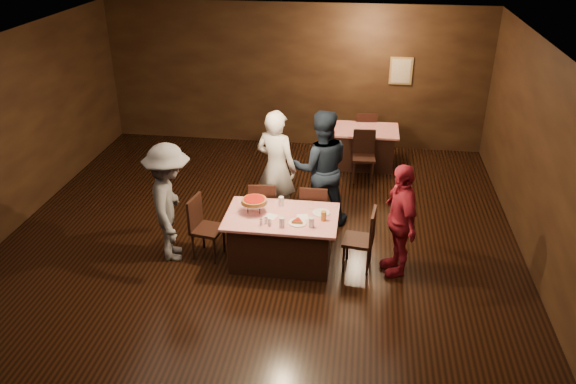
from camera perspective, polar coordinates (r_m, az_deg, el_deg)
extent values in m
plane|color=black|center=(8.17, -3.96, -8.06)|extent=(10.00, 10.00, 0.00)
cube|color=silver|center=(6.90, -4.77, 12.79)|extent=(8.00, 10.00, 0.04)
cube|color=black|center=(12.05, 0.62, 11.69)|extent=(8.00, 0.04, 3.00)
cube|color=black|center=(7.69, 26.26, -0.43)|extent=(0.04, 10.00, 3.00)
cube|color=tan|center=(11.90, 11.40, 11.97)|extent=(0.46, 0.03, 0.56)
cube|color=beige|center=(11.88, 11.41, 11.94)|extent=(0.38, 0.01, 0.48)
cube|color=#AE0B17|center=(8.16, -0.64, -4.78)|extent=(1.60, 1.00, 0.77)
cube|color=#B90C11|center=(11.37, 7.74, 4.53)|extent=(1.30, 0.90, 0.77)
cube|color=black|center=(8.82, -2.50, -1.54)|extent=(0.46, 0.46, 0.95)
cube|color=black|center=(8.72, 2.68, -1.89)|extent=(0.43, 0.43, 0.95)
cube|color=black|center=(8.33, -8.17, -3.65)|extent=(0.49, 0.49, 0.95)
cube|color=black|center=(8.05, 7.15, -4.76)|extent=(0.47, 0.47, 0.95)
cube|color=black|center=(10.69, 7.71, 3.56)|extent=(0.44, 0.44, 0.95)
cube|color=black|center=(11.89, 7.82, 6.03)|extent=(0.45, 0.45, 0.95)
imported|color=silver|center=(8.97, -1.20, 2.47)|extent=(0.82, 0.68, 1.92)
imported|color=black|center=(8.97, 3.37, 2.44)|extent=(1.06, 0.90, 1.93)
imported|color=#56575B|center=(8.21, -11.91, -1.11)|extent=(0.96, 1.30, 1.79)
imported|color=maroon|center=(7.89, 11.30, -2.77)|extent=(0.67, 1.05, 1.67)
cylinder|color=black|center=(8.12, -3.29, -1.25)|extent=(0.01, 0.01, 0.15)
cylinder|color=black|center=(8.01, -4.10, -1.71)|extent=(0.01, 0.01, 0.15)
cylinder|color=black|center=(7.98, -2.89, -1.80)|extent=(0.01, 0.01, 0.15)
cylinder|color=silver|center=(8.00, -3.44, -1.08)|extent=(0.38, 0.38, 0.01)
cylinder|color=#B27233|center=(7.98, -3.45, -0.89)|extent=(0.35, 0.35, 0.05)
cylinder|color=#A5140C|center=(7.97, -3.46, -0.71)|extent=(0.30, 0.30, 0.01)
cylinder|color=white|center=(7.78, 0.97, -3.14)|extent=(0.25, 0.25, 0.01)
cylinder|color=#B27233|center=(7.77, 0.97, -2.97)|extent=(0.18, 0.18, 0.04)
cylinder|color=#A5140C|center=(7.75, 0.98, -2.82)|extent=(0.14, 0.14, 0.01)
cylinder|color=white|center=(8.04, 3.38, -2.12)|extent=(0.25, 0.25, 0.01)
cylinder|color=silver|center=(7.67, -0.62, -3.08)|extent=(0.08, 0.08, 0.14)
cylinder|color=silver|center=(7.67, 2.40, -3.10)|extent=(0.08, 0.08, 0.14)
cylinder|color=#BF7F26|center=(7.83, 3.64, -2.45)|extent=(0.08, 0.08, 0.14)
cylinder|color=silver|center=(8.20, -0.69, -0.95)|extent=(0.08, 0.08, 0.14)
cylinder|color=silver|center=(7.76, -2.25, -2.97)|extent=(0.04, 0.04, 0.08)
cylinder|color=silver|center=(7.74, -2.25, -2.68)|extent=(0.05, 0.05, 0.02)
cylinder|color=silver|center=(7.71, -1.87, -3.19)|extent=(0.04, 0.04, 0.08)
cylinder|color=silver|center=(7.68, -1.87, -2.90)|extent=(0.05, 0.05, 0.02)
cylinder|color=silver|center=(7.73, -2.75, -3.12)|extent=(0.04, 0.04, 0.08)
cylinder|color=silver|center=(7.70, -2.76, -2.83)|extent=(0.05, 0.05, 0.02)
cube|color=white|center=(7.93, 1.49, -2.55)|extent=(0.19, 0.19, 0.01)
cube|color=white|center=(7.94, -1.78, -2.51)|extent=(0.21, 0.21, 0.01)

